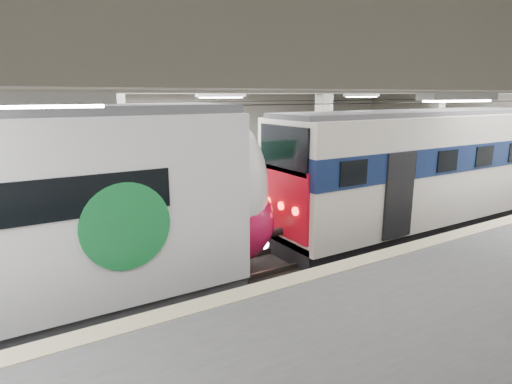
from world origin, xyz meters
TOP-DOWN VIEW (x-y plane):
  - station_hall at (0.00, -1.74)m, footprint 36.00×24.00m
  - older_rer at (7.60, 0.00)m, footprint 13.40×2.96m

SIDE VIEW (x-z plane):
  - older_rer at x=7.60m, z-range 0.11..4.53m
  - station_hall at x=0.00m, z-range 0.37..6.12m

